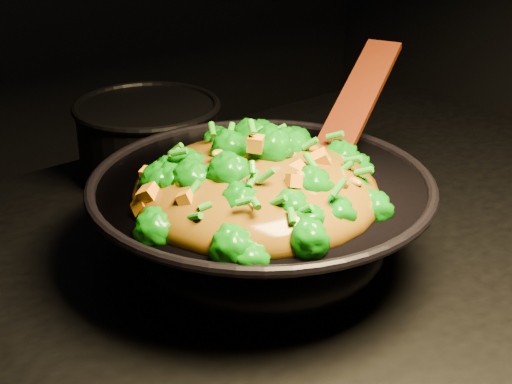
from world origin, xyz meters
TOP-DOWN VIEW (x-y plane):
  - wok at (-0.10, 0.00)m, footprint 0.48×0.48m
  - stir_fry at (-0.13, -0.02)m, footprint 0.32×0.32m
  - spatula at (0.04, 0.00)m, footprint 0.28×0.18m
  - back_pot at (-0.07, 0.32)m, footprint 0.25×0.25m

SIDE VIEW (x-z plane):
  - wok at x=-0.10m, z-range 0.90..1.01m
  - back_pot at x=-0.07m, z-range 0.90..1.02m
  - stir_fry at x=-0.13m, z-range 1.01..1.11m
  - spatula at x=0.04m, z-range 1.00..1.13m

